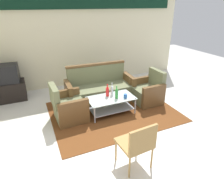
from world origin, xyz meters
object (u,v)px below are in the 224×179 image
bottle_clear (112,90)px  cup (125,96)px  couch (100,89)px  tv_stand (10,91)px  coffee_table (111,103)px  armchair_left (68,108)px  bottle_green (117,94)px  bottle_red (107,92)px  television (6,74)px  wicker_chair (138,143)px  armchair_right (147,92)px

bottle_clear → cup: bearing=-54.4°
couch → tv_stand: 2.44m
couch → coffee_table: 0.77m
armchair_left → coffee_table: bearing=78.6°
bottle_green → tv_stand: bearing=141.6°
bottle_red → cup: bottle_red is taller
couch → television: television is taller
armchair_left → bottle_clear: size_ratio=2.67×
bottle_green → bottle_clear: bottle_clear is taller
tv_stand → wicker_chair: 4.00m
bottle_green → tv_stand: size_ratio=0.39×
couch → bottle_red: couch is taller
coffee_table → couch: bearing=89.6°
cup → tv_stand: (-2.52, 1.92, -0.20)m
armchair_right → bottle_green: size_ratio=2.73×
bottle_green → tv_stand: bottle_green is taller
bottle_red → cup: (0.34, -0.27, -0.06)m
coffee_table → television: size_ratio=1.75×
armchair_left → tv_stand: (-1.24, 1.61, -0.03)m
couch → bottle_green: bearing=98.6°
tv_stand → coffee_table: bearing=-38.5°
television → wicker_chair: size_ratio=0.75×
television → bottle_red: bearing=146.9°
bottle_green → bottle_red: size_ratio=1.04×
armchair_right → television: size_ratio=1.35×
tv_stand → couch: bearing=-24.0°
coffee_table → cup: cup is taller
bottle_clear → television: bearing=144.9°
couch → bottle_green: 0.88m
armchair_right → bottle_green: (-1.02, -0.24, 0.24)m
bottle_red → television: television is taller
bottle_red → bottle_green: bearing=-53.7°
couch → bottle_clear: size_ratio=5.72×
bottle_green → coffee_table: bearing=143.8°
coffee_table → television: bearing=141.5°
couch → coffee_table: size_ratio=1.66×
coffee_table → wicker_chair: bearing=-100.6°
bottle_red → armchair_left: bearing=177.8°
bottle_red → wicker_chair: size_ratio=0.36×
couch → wicker_chair: size_ratio=2.17×
bottle_clear → coffee_table: bearing=-120.8°
bottle_green → bottle_clear: size_ratio=0.98×
bottle_red → cup: size_ratio=3.01×
bottle_red → cup: 0.44m
cup → wicker_chair: size_ratio=0.12×
couch → armchair_left: bearing=33.8°
armchair_left → wicker_chair: 2.02m
couch → television: size_ratio=2.90×
wicker_chair → coffee_table: bearing=75.5°
couch → cup: couch is taller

